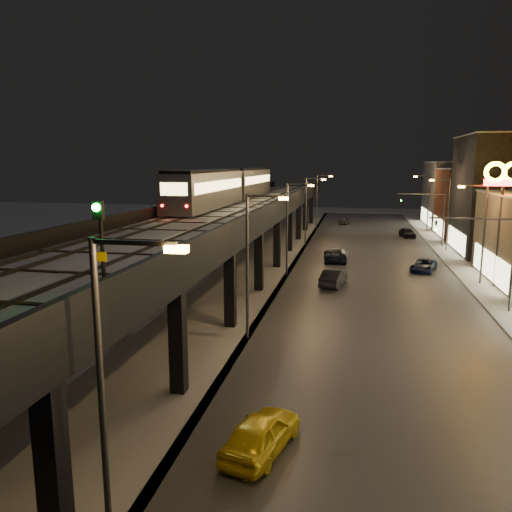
{
  "coord_description": "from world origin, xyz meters",
  "views": [
    {
      "loc": [
        5.68,
        -16.17,
        10.79
      ],
      "look_at": [
        -0.45,
        14.47,
        5.0
      ],
      "focal_mm": 35.0,
      "sensor_mm": 36.0,
      "label": 1
    }
  ],
  "objects_px": {
    "subway_train": "(231,185)",
    "car_mid_dark": "(338,254)",
    "car_taxi": "(261,434)",
    "car_mid_silver": "(335,256)",
    "car_near_white": "(334,278)",
    "car_far_white": "(344,221)",
    "car_onc_dark": "(424,266)",
    "car_onc_red": "(407,233)",
    "rail_signal": "(100,230)"
  },
  "relations": [
    {
      "from": "car_near_white",
      "to": "car_onc_dark",
      "type": "height_order",
      "value": "car_near_white"
    },
    {
      "from": "rail_signal",
      "to": "car_taxi",
      "type": "height_order",
      "value": "rail_signal"
    },
    {
      "from": "car_taxi",
      "to": "car_far_white",
      "type": "xyz_separation_m",
      "value": [
        1.25,
        74.12,
        -0.13
      ]
    },
    {
      "from": "car_near_white",
      "to": "car_mid_silver",
      "type": "distance_m",
      "value": 11.59
    },
    {
      "from": "car_far_white",
      "to": "rail_signal",
      "type": "bearing_deg",
      "value": 95.43
    },
    {
      "from": "car_mid_silver",
      "to": "rail_signal",
      "type": "bearing_deg",
      "value": 77.02
    },
    {
      "from": "car_mid_silver",
      "to": "subway_train",
      "type": "bearing_deg",
      "value": -8.15
    },
    {
      "from": "car_onc_dark",
      "to": "car_near_white",
      "type": "bearing_deg",
      "value": -119.74
    },
    {
      "from": "car_mid_silver",
      "to": "car_far_white",
      "type": "bearing_deg",
      "value": -95.34
    },
    {
      "from": "subway_train",
      "to": "car_onc_red",
      "type": "bearing_deg",
      "value": 42.82
    },
    {
      "from": "subway_train",
      "to": "car_taxi",
      "type": "relative_size",
      "value": 8.33
    },
    {
      "from": "rail_signal",
      "to": "car_onc_dark",
      "type": "bearing_deg",
      "value": 68.58
    },
    {
      "from": "subway_train",
      "to": "car_mid_silver",
      "type": "distance_m",
      "value": 14.37
    },
    {
      "from": "car_taxi",
      "to": "car_onc_dark",
      "type": "xyz_separation_m",
      "value": [
        10.15,
        34.75,
        -0.13
      ]
    },
    {
      "from": "subway_train",
      "to": "car_taxi",
      "type": "xyz_separation_m",
      "value": [
        10.99,
        -39.06,
        -7.67
      ]
    },
    {
      "from": "subway_train",
      "to": "car_near_white",
      "type": "height_order",
      "value": "subway_train"
    },
    {
      "from": "car_onc_dark",
      "to": "car_far_white",
      "type": "bearing_deg",
      "value": 120.55
    },
    {
      "from": "car_far_white",
      "to": "car_onc_dark",
      "type": "bearing_deg",
      "value": 112.51
    },
    {
      "from": "car_taxi",
      "to": "car_onc_dark",
      "type": "height_order",
      "value": "car_taxi"
    },
    {
      "from": "rail_signal",
      "to": "car_taxi",
      "type": "distance_m",
      "value": 9.66
    },
    {
      "from": "car_far_white",
      "to": "car_near_white",
      "type": "bearing_deg",
      "value": 100.07
    },
    {
      "from": "car_near_white",
      "to": "car_onc_red",
      "type": "xyz_separation_m",
      "value": [
        9.33,
        32.44,
        -0.06
      ]
    },
    {
      "from": "car_near_white",
      "to": "car_onc_red",
      "type": "bearing_deg",
      "value": -94.83
    },
    {
      "from": "subway_train",
      "to": "car_onc_red",
      "type": "xyz_separation_m",
      "value": [
        21.83,
        20.22,
        -7.72
      ]
    },
    {
      "from": "subway_train",
      "to": "car_mid_silver",
      "type": "height_order",
      "value": "subway_train"
    },
    {
      "from": "car_mid_dark",
      "to": "car_far_white",
      "type": "height_order",
      "value": "car_mid_dark"
    },
    {
      "from": "car_mid_dark",
      "to": "car_onc_red",
      "type": "bearing_deg",
      "value": -108.32
    },
    {
      "from": "subway_train",
      "to": "car_near_white",
      "type": "distance_m",
      "value": 19.08
    },
    {
      "from": "car_onc_red",
      "to": "car_onc_dark",
      "type": "bearing_deg",
      "value": -103.59
    },
    {
      "from": "car_mid_dark",
      "to": "car_onc_dark",
      "type": "relative_size",
      "value": 1.07
    },
    {
      "from": "subway_train",
      "to": "car_far_white",
      "type": "bearing_deg",
      "value": 70.75
    },
    {
      "from": "car_near_white",
      "to": "car_mid_silver",
      "type": "relative_size",
      "value": 0.91
    },
    {
      "from": "car_far_white",
      "to": "car_onc_dark",
      "type": "height_order",
      "value": "car_onc_dark"
    },
    {
      "from": "car_mid_silver",
      "to": "car_onc_red",
      "type": "bearing_deg",
      "value": -120.11
    },
    {
      "from": "car_mid_silver",
      "to": "car_far_white",
      "type": "distance_m",
      "value": 35.69
    },
    {
      "from": "subway_train",
      "to": "car_taxi",
      "type": "distance_m",
      "value": 41.3
    },
    {
      "from": "car_onc_dark",
      "to": "subway_train",
      "type": "bearing_deg",
      "value": -173.72
    },
    {
      "from": "subway_train",
      "to": "car_near_white",
      "type": "bearing_deg",
      "value": -44.37
    },
    {
      "from": "subway_train",
      "to": "car_mid_dark",
      "type": "relative_size",
      "value": 7.72
    },
    {
      "from": "car_near_white",
      "to": "car_onc_dark",
      "type": "distance_m",
      "value": 11.72
    },
    {
      "from": "rail_signal",
      "to": "car_mid_dark",
      "type": "height_order",
      "value": "rail_signal"
    },
    {
      "from": "subway_train",
      "to": "car_onc_red",
      "type": "distance_m",
      "value": 30.74
    },
    {
      "from": "car_near_white",
      "to": "car_far_white",
      "type": "distance_m",
      "value": 47.27
    },
    {
      "from": "car_taxi",
      "to": "car_mid_silver",
      "type": "height_order",
      "value": "car_taxi"
    },
    {
      "from": "car_far_white",
      "to": "car_taxi",
      "type": "bearing_deg",
      "value": 98.8
    },
    {
      "from": "rail_signal",
      "to": "car_onc_red",
      "type": "height_order",
      "value": "rail_signal"
    },
    {
      "from": "car_taxi",
      "to": "car_mid_silver",
      "type": "relative_size",
      "value": 0.87
    },
    {
      "from": "car_taxi",
      "to": "car_near_white",
      "type": "height_order",
      "value": "car_near_white"
    },
    {
      "from": "car_onc_dark",
      "to": "car_mid_dark",
      "type": "bearing_deg",
      "value": 170.78
    },
    {
      "from": "car_near_white",
      "to": "car_mid_silver",
      "type": "xyz_separation_m",
      "value": [
        -0.39,
        11.58,
        -0.05
      ]
    }
  ]
}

